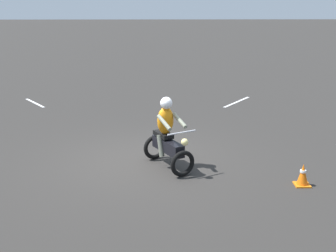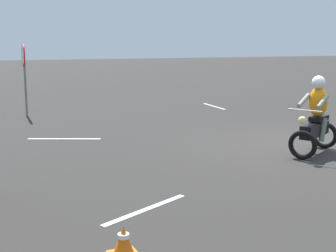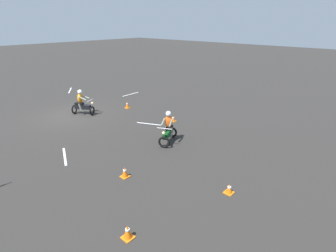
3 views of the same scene
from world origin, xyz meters
The scene contains 7 objects.
ground_plane centered at (0.00, 0.00, 0.00)m, with size 120.00×120.00×0.00m, color #2D2B28.
motorcycle_rider_foreground centered at (-0.58, 0.38, 0.73)m, with size 1.20×1.52×1.66m.
stop_sign centered at (7.23, 5.32, 1.63)m, with size 0.70×0.08×2.30m.
traffic_cone_near_right centered at (-3.60, 5.70, 0.17)m, with size 0.32×0.32×0.35m.
lane_stripe_e centered at (6.90, -1.42, 0.00)m, with size 0.10×1.84×0.01m, color silver.
lane_stripe_ne centered at (3.14, 4.96, 0.00)m, with size 0.10×1.80×0.01m, color silver.
lane_stripe_nw centered at (-2.32, 4.93, 0.00)m, with size 0.10×1.64×0.01m, color silver.
Camera 2 is at (-8.22, 7.23, 2.33)m, focal length 50.00 mm.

